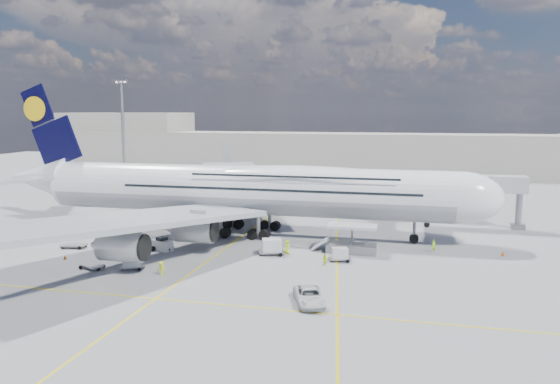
% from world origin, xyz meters
% --- Properties ---
extents(ground, '(300.00, 300.00, 0.00)m').
position_xyz_m(ground, '(0.00, 0.00, 0.00)').
color(ground, gray).
rests_on(ground, ground).
extents(taxi_line_main, '(0.25, 220.00, 0.01)m').
position_xyz_m(taxi_line_main, '(0.00, 0.00, 0.01)').
color(taxi_line_main, yellow).
rests_on(taxi_line_main, ground).
extents(taxi_line_cross, '(120.00, 0.25, 0.01)m').
position_xyz_m(taxi_line_cross, '(0.00, -20.00, 0.01)').
color(taxi_line_cross, yellow).
rests_on(taxi_line_cross, ground).
extents(taxi_line_diag, '(14.16, 99.06, 0.01)m').
position_xyz_m(taxi_line_diag, '(14.00, 10.00, 0.01)').
color(taxi_line_diag, yellow).
rests_on(taxi_line_diag, ground).
extents(airliner, '(77.26, 79.15, 23.71)m').
position_xyz_m(airliner, '(0.26, 10.00, 6.87)').
color(airliner, white).
rests_on(airliner, ground).
extents(jet_bridge, '(18.80, 12.10, 8.50)m').
position_xyz_m(jet_bridge, '(29.81, 20.94, 6.85)').
color(jet_bridge, '#B7B7BC').
rests_on(jet_bridge, ground).
extents(cargo_loader, '(8.53, 3.20, 3.67)m').
position_xyz_m(cargo_loader, '(16.82, 2.89, 1.25)').
color(cargo_loader, silver).
rests_on(cargo_loader, ground).
extents(light_mast, '(3.00, 0.70, 25.50)m').
position_xyz_m(light_mast, '(-40.00, 45.00, 13.21)').
color(light_mast, gray).
rests_on(light_mast, ground).
extents(terminal, '(180.00, 16.00, 12.00)m').
position_xyz_m(terminal, '(0.00, 95.00, 6.00)').
color(terminal, '#B2AD9E').
rests_on(terminal, ground).
extents(hangar, '(40.00, 22.00, 18.00)m').
position_xyz_m(hangar, '(-70.00, 100.00, 9.00)').
color(hangar, '#B2AD9E').
rests_on(hangar, ground).
extents(tree_line, '(160.00, 6.00, 8.00)m').
position_xyz_m(tree_line, '(40.00, 140.00, 4.00)').
color(tree_line, '#193814').
rests_on(tree_line, ground).
extents(dolly_row_a, '(3.30, 2.62, 0.43)m').
position_xyz_m(dolly_row_a, '(-12.13, -12.14, 0.33)').
color(dolly_row_a, gray).
rests_on(dolly_row_a, ground).
extents(dolly_row_b, '(3.03, 2.36, 1.70)m').
position_xyz_m(dolly_row_b, '(-7.30, -11.25, 0.91)').
color(dolly_row_b, gray).
rests_on(dolly_row_b, ground).
extents(dolly_row_c, '(3.67, 2.93, 2.05)m').
position_xyz_m(dolly_row_c, '(-13.40, -0.23, 1.10)').
color(dolly_row_c, gray).
rests_on(dolly_row_c, ground).
extents(dolly_back, '(3.51, 2.29, 0.48)m').
position_xyz_m(dolly_back, '(-20.20, -3.91, 0.37)').
color(dolly_back, gray).
rests_on(dolly_back, ground).
extents(dolly_nose_far, '(2.95, 2.12, 1.68)m').
position_xyz_m(dolly_nose_far, '(16.03, -1.88, 0.91)').
color(dolly_nose_far, gray).
rests_on(dolly_nose_far, ground).
extents(dolly_nose_near, '(3.72, 2.78, 2.10)m').
position_xyz_m(dolly_nose_near, '(7.03, -0.94, 1.13)').
color(dolly_nose_near, gray).
rests_on(dolly_nose_near, ground).
extents(baggage_tug, '(3.29, 2.47, 1.87)m').
position_xyz_m(baggage_tug, '(-7.78, -2.41, 0.82)').
color(baggage_tug, silver).
rests_on(baggage_tug, ground).
extents(catering_truck_inner, '(8.08, 4.46, 4.55)m').
position_xyz_m(catering_truck_inner, '(-12.76, 26.62, 2.15)').
color(catering_truck_inner, gray).
rests_on(catering_truck_inner, ground).
extents(catering_truck_outer, '(6.50, 2.56, 3.87)m').
position_xyz_m(catering_truck_outer, '(-14.97, 36.60, 1.80)').
color(catering_truck_outer, gray).
rests_on(catering_truck_outer, ground).
extents(service_van, '(4.36, 6.21, 1.57)m').
position_xyz_m(service_van, '(15.21, -17.84, 0.79)').
color(service_van, silver).
rests_on(service_van, ground).
extents(crew_nose, '(0.73, 0.67, 1.68)m').
position_xyz_m(crew_nose, '(27.55, 5.49, 0.84)').
color(crew_nose, '#9DF519').
rests_on(crew_nose, ground).
extents(crew_loader, '(0.87, 0.77, 1.52)m').
position_xyz_m(crew_loader, '(14.62, -4.63, 0.76)').
color(crew_loader, '#D9FA1A').
rests_on(crew_loader, ground).
extents(crew_wing, '(0.52, 1.15, 1.92)m').
position_xyz_m(crew_wing, '(-15.62, -2.54, 0.96)').
color(crew_wing, '#E6FA1A').
rests_on(crew_wing, ground).
extents(crew_van, '(1.06, 1.02, 1.83)m').
position_xyz_m(crew_van, '(8.87, -0.03, 0.92)').
color(crew_van, '#D2F91A').
rests_on(crew_van, ground).
extents(crew_tug, '(1.16, 0.78, 1.66)m').
position_xyz_m(crew_tug, '(-2.84, -12.82, 0.83)').
color(crew_tug, '#DDF519').
rests_on(crew_tug, ground).
extents(cone_nose, '(0.50, 0.50, 0.63)m').
position_xyz_m(cone_nose, '(36.21, 5.59, 0.30)').
color(cone_nose, '#E1590B').
rests_on(cone_nose, ground).
extents(cone_wing_left_inner, '(0.49, 0.49, 0.63)m').
position_xyz_m(cone_wing_left_inner, '(-10.03, 26.40, 0.30)').
color(cone_wing_left_inner, '#E1590B').
rests_on(cone_wing_left_inner, ground).
extents(cone_wing_left_outer, '(0.44, 0.44, 0.56)m').
position_xyz_m(cone_wing_left_outer, '(-16.68, 42.12, 0.27)').
color(cone_wing_left_outer, '#E1590B').
rests_on(cone_wing_left_outer, ground).
extents(cone_wing_right_inner, '(0.49, 0.49, 0.62)m').
position_xyz_m(cone_wing_right_inner, '(-8.90, -0.08, 0.30)').
color(cone_wing_right_inner, '#E1590B').
rests_on(cone_wing_right_inner, ground).
extents(cone_wing_right_outer, '(0.44, 0.44, 0.56)m').
position_xyz_m(cone_wing_right_outer, '(-17.78, -9.35, 0.27)').
color(cone_wing_right_outer, '#E1590B').
rests_on(cone_wing_right_outer, ground).
extents(cone_tail, '(0.40, 0.40, 0.51)m').
position_xyz_m(cone_tail, '(-34.14, 6.78, 0.24)').
color(cone_tail, '#E1590B').
rests_on(cone_tail, ground).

